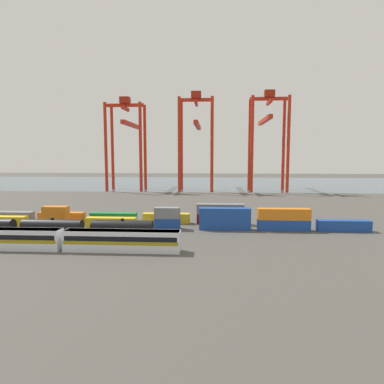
{
  "coord_description": "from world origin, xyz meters",
  "views": [
    {
      "loc": [
        17.54,
        -82.1,
        17.61
      ],
      "look_at": [
        10.87,
        22.25,
        6.3
      ],
      "focal_mm": 31.91,
      "sensor_mm": 36.0,
      "label": 1
    }
  ],
  "objects_px": {
    "freight_tank_row": "(53,229)",
    "shipping_container_3": "(111,223)",
    "shipping_container_12": "(62,217)",
    "shipping_container_13": "(114,218)",
    "shipping_container_15": "(220,219)",
    "gantry_crane_central": "(197,132)",
    "gantry_crane_west": "(127,134)",
    "shipping_container_14": "(166,218)",
    "passenger_train": "(63,239)",
    "gantry_crane_east": "(268,131)"
  },
  "relations": [
    {
      "from": "freight_tank_row",
      "to": "shipping_container_3",
      "type": "bearing_deg",
      "value": 51.09
    },
    {
      "from": "shipping_container_3",
      "to": "shipping_container_12",
      "type": "xyz_separation_m",
      "value": [
        -15.38,
        6.71,
        0.0
      ]
    },
    {
      "from": "freight_tank_row",
      "to": "shipping_container_12",
      "type": "xyz_separation_m",
      "value": [
        -6.26,
        18.01,
        -0.86
      ]
    },
    {
      "from": "shipping_container_3",
      "to": "shipping_container_13",
      "type": "height_order",
      "value": "same"
    },
    {
      "from": "shipping_container_15",
      "to": "shipping_container_3",
      "type": "bearing_deg",
      "value": -165.81
    },
    {
      "from": "shipping_container_3",
      "to": "shipping_container_12",
      "type": "distance_m",
      "value": 16.78
    },
    {
      "from": "shipping_container_12",
      "to": "gantry_crane_central",
      "type": "bearing_deg",
      "value": 69.99
    },
    {
      "from": "freight_tank_row",
      "to": "gantry_crane_west",
      "type": "distance_m",
      "value": 107.77
    },
    {
      "from": "shipping_container_13",
      "to": "shipping_container_15",
      "type": "distance_m",
      "value": 27.94
    },
    {
      "from": "shipping_container_14",
      "to": "gantry_crane_west",
      "type": "xyz_separation_m",
      "value": [
        -31.77,
        86.06,
        26.98
      ]
    },
    {
      "from": "passenger_train",
      "to": "gantry_crane_west",
      "type": "bearing_deg",
      "value": 98.15
    },
    {
      "from": "shipping_container_3",
      "to": "passenger_train",
      "type": "bearing_deg",
      "value": -99.06
    },
    {
      "from": "passenger_train",
      "to": "shipping_container_15",
      "type": "xyz_separation_m",
      "value": [
        29.66,
        26.29,
        -0.84
      ]
    },
    {
      "from": "passenger_train",
      "to": "freight_tank_row",
      "type": "bearing_deg",
      "value": 125.92
    },
    {
      "from": "gantry_crane_west",
      "to": "passenger_train",
      "type": "bearing_deg",
      "value": -81.85
    },
    {
      "from": "shipping_container_12",
      "to": "shipping_container_15",
      "type": "xyz_separation_m",
      "value": [
        41.92,
        0.0,
        0.0
      ]
    },
    {
      "from": "freight_tank_row",
      "to": "shipping_container_12",
      "type": "height_order",
      "value": "freight_tank_row"
    },
    {
      "from": "freight_tank_row",
      "to": "gantry_crane_west",
      "type": "relative_size",
      "value": 0.92
    },
    {
      "from": "passenger_train",
      "to": "shipping_container_3",
      "type": "distance_m",
      "value": 19.85
    },
    {
      "from": "freight_tank_row",
      "to": "gantry_crane_central",
      "type": "distance_m",
      "value": 110.48
    },
    {
      "from": "shipping_container_3",
      "to": "shipping_container_12",
      "type": "bearing_deg",
      "value": 156.43
    },
    {
      "from": "shipping_container_12",
      "to": "shipping_container_14",
      "type": "distance_m",
      "value": 27.94
    },
    {
      "from": "shipping_container_3",
      "to": "shipping_container_15",
      "type": "xyz_separation_m",
      "value": [
        26.54,
        6.71,
        0.0
      ]
    },
    {
      "from": "shipping_container_15",
      "to": "gantry_crane_east",
      "type": "relative_size",
      "value": 0.25
    },
    {
      "from": "shipping_container_12",
      "to": "shipping_container_15",
      "type": "relative_size",
      "value": 1.0
    },
    {
      "from": "gantry_crane_central",
      "to": "gantry_crane_west",
      "type": "bearing_deg",
      "value": -179.83
    },
    {
      "from": "shipping_container_13",
      "to": "passenger_train",
      "type": "bearing_deg",
      "value": -93.73
    },
    {
      "from": "passenger_train",
      "to": "gantry_crane_central",
      "type": "bearing_deg",
      "value": 80.35
    },
    {
      "from": "shipping_container_13",
      "to": "gantry_crane_central",
      "type": "distance_m",
      "value": 92.18
    },
    {
      "from": "freight_tank_row",
      "to": "shipping_container_3",
      "type": "distance_m",
      "value": 14.55
    },
    {
      "from": "shipping_container_3",
      "to": "gantry_crane_central",
      "type": "height_order",
      "value": "gantry_crane_central"
    },
    {
      "from": "shipping_container_12",
      "to": "shipping_container_13",
      "type": "height_order",
      "value": "same"
    },
    {
      "from": "passenger_train",
      "to": "freight_tank_row",
      "type": "height_order",
      "value": "freight_tank_row"
    },
    {
      "from": "passenger_train",
      "to": "gantry_crane_east",
      "type": "height_order",
      "value": "gantry_crane_east"
    },
    {
      "from": "shipping_container_15",
      "to": "passenger_train",
      "type": "bearing_deg",
      "value": -138.44
    },
    {
      "from": "shipping_container_3",
      "to": "gantry_crane_east",
      "type": "bearing_deg",
      "value": 61.09
    },
    {
      "from": "shipping_container_14",
      "to": "shipping_container_15",
      "type": "height_order",
      "value": "same"
    },
    {
      "from": "gantry_crane_west",
      "to": "gantry_crane_east",
      "type": "height_order",
      "value": "gantry_crane_east"
    },
    {
      "from": "shipping_container_3",
      "to": "gantry_crane_west",
      "type": "relative_size",
      "value": 0.26
    },
    {
      "from": "shipping_container_12",
      "to": "shipping_container_14",
      "type": "relative_size",
      "value": 1.0
    },
    {
      "from": "shipping_container_12",
      "to": "shipping_container_15",
      "type": "distance_m",
      "value": 41.92
    },
    {
      "from": "freight_tank_row",
      "to": "shipping_container_13",
      "type": "relative_size",
      "value": 3.53
    },
    {
      "from": "passenger_train",
      "to": "shipping_container_14",
      "type": "distance_m",
      "value": 30.63
    },
    {
      "from": "shipping_container_12",
      "to": "shipping_container_15",
      "type": "bearing_deg",
      "value": 0.0
    },
    {
      "from": "passenger_train",
      "to": "shipping_container_12",
      "type": "xyz_separation_m",
      "value": [
        -12.26,
        26.29,
        -0.84
      ]
    },
    {
      "from": "gantry_crane_east",
      "to": "gantry_crane_west",
      "type": "bearing_deg",
      "value": 179.95
    },
    {
      "from": "freight_tank_row",
      "to": "shipping_container_12",
      "type": "distance_m",
      "value": 19.08
    },
    {
      "from": "shipping_container_13",
      "to": "gantry_crane_west",
      "type": "xyz_separation_m",
      "value": [
        -17.8,
        86.06,
        26.98
      ]
    },
    {
      "from": "shipping_container_12",
      "to": "gantry_crane_east",
      "type": "xyz_separation_m",
      "value": [
        66.57,
        86.0,
        28.4
      ]
    },
    {
      "from": "shipping_container_14",
      "to": "shipping_container_3",
      "type": "bearing_deg",
      "value": -151.9
    }
  ]
}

